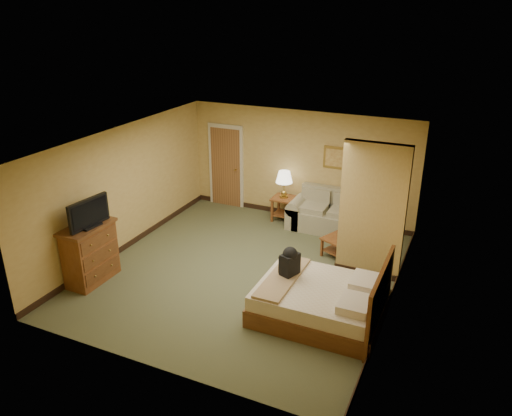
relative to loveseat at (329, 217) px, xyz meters
The scene contains 17 objects.
floor 2.74m from the loveseat, 109.12° to the right, with size 6.00×6.00×0.00m, color #525638.
ceiling 3.57m from the loveseat, 109.12° to the right, with size 6.00×6.00×0.00m, color white.
back_wall 1.40m from the loveseat, 154.61° to the left, with size 5.50×0.02×2.60m, color tan.
left_wall 4.57m from the loveseat, 144.74° to the right, with size 0.02×6.00×2.60m, color tan.
right_wall 3.33m from the loveseat, 54.21° to the right, with size 0.02×6.00×2.60m, color tan.
partition 2.30m from the loveseat, 52.72° to the right, with size 1.20×0.15×2.60m, color tan.
door 2.96m from the loveseat, behind, with size 0.94×0.16×2.10m.
baseboard 1.01m from the loveseat, 155.13° to the left, with size 5.50×0.02×0.12m, color black.
loveseat is the anchor object (origin of this frame).
side_table 1.15m from the loveseat, behind, with size 0.52×0.52×0.58m.
table_lamp 1.38m from the loveseat, behind, with size 0.39×0.39×0.65m.
coffee_table 1.33m from the loveseat, 62.66° to the right, with size 0.85×0.85×0.41m.
wall_picture 1.36m from the loveseat, 90.00° to the left, with size 0.66×0.04×0.51m.
dresser 5.26m from the loveseat, 129.90° to the right, with size 0.55×1.05×1.12m.
tv 5.30m from the loveseat, 129.06° to the right, with size 0.26×0.87×0.53m.
bed 3.51m from the loveseat, 74.72° to the right, with size 2.05×1.74×1.13m.
backpack 3.32m from the loveseat, 85.30° to the right, with size 0.31×0.37×0.55m.
Camera 1 is at (3.69, -7.62, 4.86)m, focal length 35.00 mm.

